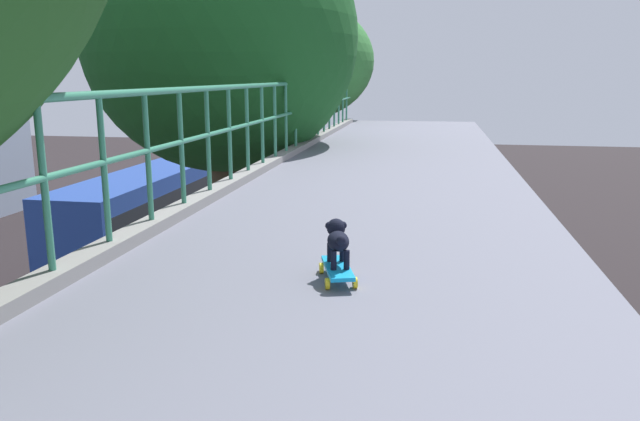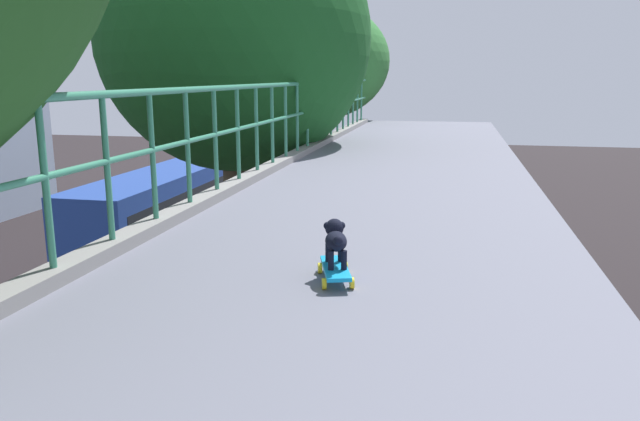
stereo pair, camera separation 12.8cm
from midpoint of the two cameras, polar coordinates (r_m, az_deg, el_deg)
overpass_deck at (r=2.94m, az=-2.02°, el=-16.68°), size 3.37×29.33×0.39m
city_bus at (r=24.49m, az=-13.47°, el=0.61°), size 2.65×11.91×3.14m
roadside_tree_mid at (r=11.52m, az=-7.58°, el=15.23°), size 4.89×4.89×9.72m
roadside_tree_far at (r=18.11m, az=-0.03°, el=13.44°), size 4.13×4.13×8.73m
toy_skateboard at (r=3.78m, az=2.40°, el=-5.51°), size 0.29×0.49×0.09m
small_dog at (r=3.77m, az=2.43°, el=-2.61°), size 0.19×0.32×0.27m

